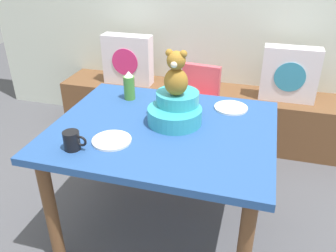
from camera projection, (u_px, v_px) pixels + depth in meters
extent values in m
plane|color=#4C4C51|center=(164.00, 227.00, 2.26)|extent=(8.00, 8.00, 0.00)
cube|color=brown|center=(202.00, 113.00, 3.21)|extent=(2.60, 0.44, 0.46)
cube|color=silver|center=(128.00, 60.00, 3.14)|extent=(0.44, 0.14, 0.44)
cylinder|color=#E02D72|center=(125.00, 62.00, 3.08)|extent=(0.24, 0.01, 0.24)
cube|color=silver|center=(290.00, 74.00, 2.81)|extent=(0.44, 0.14, 0.44)
cylinder|color=teal|center=(290.00, 77.00, 2.75)|extent=(0.24, 0.01, 0.24)
cube|color=#A2348F|center=(186.00, 84.00, 3.12)|extent=(0.20, 0.14, 0.08)
cube|color=#264C8C|center=(163.00, 130.00, 1.92)|extent=(1.20, 0.99, 0.04)
cylinder|color=brown|center=(51.00, 212.00, 1.88)|extent=(0.07, 0.07, 0.70)
cylinder|color=brown|center=(112.00, 139.00, 2.56)|extent=(0.07, 0.07, 0.70)
cylinder|color=brown|center=(254.00, 160.00, 2.32)|extent=(0.07, 0.07, 0.70)
cylinder|color=#D84C59|center=(195.00, 105.00, 2.69)|extent=(0.34, 0.34, 0.10)
cube|color=#D84C59|center=(201.00, 80.00, 2.73)|extent=(0.30, 0.09, 0.24)
cube|color=white|center=(187.00, 107.00, 2.51)|extent=(0.32, 0.23, 0.02)
cylinder|color=silver|center=(172.00, 143.00, 2.74)|extent=(0.03, 0.03, 0.46)
cylinder|color=silver|center=(207.00, 148.00, 2.67)|extent=(0.03, 0.03, 0.46)
cylinder|color=silver|center=(181.00, 127.00, 2.97)|extent=(0.03, 0.03, 0.46)
cylinder|color=silver|center=(213.00, 131.00, 2.91)|extent=(0.03, 0.03, 0.46)
cylinder|color=teal|center=(175.00, 115.00, 1.93)|extent=(0.30, 0.30, 0.09)
cylinder|color=teal|center=(178.00, 98.00, 1.94)|extent=(0.24, 0.24, 0.07)
ellipsoid|color=olive|center=(176.00, 82.00, 1.85)|extent=(0.13, 0.11, 0.15)
sphere|color=olive|center=(176.00, 60.00, 1.80)|extent=(0.10, 0.10, 0.10)
sphere|color=beige|center=(174.00, 64.00, 1.76)|extent=(0.04, 0.04, 0.04)
sphere|color=olive|center=(169.00, 53.00, 1.79)|extent=(0.04, 0.04, 0.04)
sphere|color=olive|center=(183.00, 54.00, 1.77)|extent=(0.04, 0.04, 0.04)
cylinder|color=#4C8C33|center=(129.00, 88.00, 2.20)|extent=(0.07, 0.07, 0.15)
cone|color=white|center=(129.00, 74.00, 2.16)|extent=(0.06, 0.06, 0.03)
cylinder|color=black|center=(72.00, 141.00, 1.69)|extent=(0.08, 0.08, 0.09)
torus|color=black|center=(81.00, 141.00, 1.67)|extent=(0.06, 0.01, 0.06)
cylinder|color=white|center=(231.00, 108.00, 2.10)|extent=(0.20, 0.20, 0.01)
cylinder|color=white|center=(112.00, 140.00, 1.77)|extent=(0.20, 0.20, 0.01)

